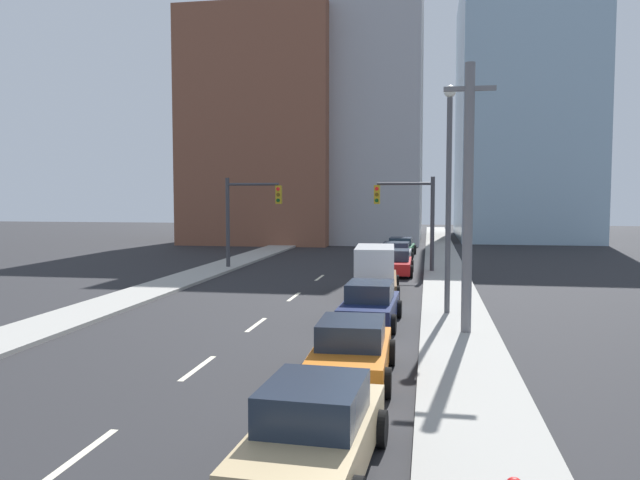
% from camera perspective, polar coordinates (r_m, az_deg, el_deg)
% --- Properties ---
extents(sidewalk_left, '(2.45, 88.69, 0.15)m').
position_cam_1_polar(sidewalk_left, '(47.41, -5.75, -1.34)').
color(sidewalk_left, '#9E9B93').
rests_on(sidewalk_left, ground).
extents(sidewalk_right, '(2.45, 88.69, 0.15)m').
position_cam_1_polar(sidewalk_right, '(45.67, 11.11, -1.59)').
color(sidewalk_right, '#9E9B93').
rests_on(sidewalk_right, ground).
extents(lane_stripe_at_8m, '(0.16, 2.40, 0.01)m').
position_cam_1_polar(lane_stripe_at_8m, '(12.08, -21.07, -17.88)').
color(lane_stripe_at_8m, beige).
rests_on(lane_stripe_at_8m, ground).
extents(lane_stripe_at_14m, '(0.16, 2.40, 0.01)m').
position_cam_1_polar(lane_stripe_at_14m, '(16.84, -11.10, -11.40)').
color(lane_stripe_at_14m, beige).
rests_on(lane_stripe_at_14m, ground).
extents(lane_stripe_at_20m, '(0.16, 2.40, 0.01)m').
position_cam_1_polar(lane_stripe_at_20m, '(21.99, -5.85, -7.70)').
color(lane_stripe_at_20m, beige).
rests_on(lane_stripe_at_20m, ground).
extents(lane_stripe_at_26m, '(0.16, 2.40, 0.01)m').
position_cam_1_polar(lane_stripe_at_26m, '(27.87, -2.40, -5.20)').
color(lane_stripe_at_26m, beige).
rests_on(lane_stripe_at_26m, ground).
extents(lane_stripe_at_32m, '(0.16, 2.40, 0.01)m').
position_cam_1_polar(lane_stripe_at_32m, '(34.31, -0.04, -3.47)').
color(lane_stripe_at_32m, beige).
rests_on(lane_stripe_at_32m, ground).
extents(building_brick_left, '(14.00, 16.00, 21.69)m').
position_cam_1_polar(building_brick_left, '(63.96, -4.60, 9.70)').
color(building_brick_left, brown).
rests_on(building_brick_left, ground).
extents(building_office_center, '(12.00, 20.00, 27.25)m').
position_cam_1_polar(building_office_center, '(66.62, 4.03, 11.89)').
color(building_office_center, '#A8A8AD').
rests_on(building_office_center, ground).
extents(building_glass_right, '(13.00, 20.00, 26.49)m').
position_cam_1_polar(building_glass_right, '(70.84, 17.92, 10.92)').
color(building_glass_right, '#99B7CC').
rests_on(building_glass_right, ground).
extents(traffic_signal_left, '(3.51, 0.35, 5.60)m').
position_cam_1_polar(traffic_signal_left, '(38.32, -7.00, 2.67)').
color(traffic_signal_left, '#38383D').
rests_on(traffic_signal_left, ground).
extents(traffic_signal_right, '(3.51, 0.35, 5.60)m').
position_cam_1_polar(traffic_signal_right, '(36.68, 8.67, 2.60)').
color(traffic_signal_right, '#38383D').
rests_on(traffic_signal_right, ground).
extents(utility_pole_right_mid, '(1.60, 0.32, 8.60)m').
position_cam_1_polar(utility_pole_right_mid, '(20.17, 13.38, 3.79)').
color(utility_pole_right_mid, slate).
rests_on(utility_pole_right_mid, ground).
extents(street_lamp, '(0.44, 0.44, 8.49)m').
position_cam_1_polar(street_lamp, '(23.40, 11.69, 5.03)').
color(street_lamp, '#4C4C51').
rests_on(street_lamp, ground).
extents(sedan_tan, '(2.18, 4.44, 1.51)m').
position_cam_1_polar(sedan_tan, '(10.40, -0.56, -17.22)').
color(sedan_tan, tan).
rests_on(sedan_tan, ground).
extents(sedan_orange, '(2.12, 4.43, 1.46)m').
position_cam_1_polar(sedan_orange, '(15.49, 2.89, -10.16)').
color(sedan_orange, orange).
rests_on(sedan_orange, ground).
extents(sedan_navy, '(2.09, 4.54, 1.49)m').
position_cam_1_polar(sedan_navy, '(21.87, 4.59, -5.97)').
color(sedan_navy, '#141E47').
rests_on(sedan_navy, ground).
extents(box_truck_brown, '(2.48, 6.09, 2.19)m').
position_cam_1_polar(box_truck_brown, '(28.63, 5.05, -2.90)').
color(box_truck_brown, brown).
rests_on(box_truck_brown, ground).
extents(sedan_red, '(2.04, 4.69, 1.43)m').
position_cam_1_polar(sedan_red, '(35.91, 6.94, -2.10)').
color(sedan_red, red).
rests_on(sedan_red, ground).
extents(sedan_silver, '(2.22, 4.56, 1.41)m').
position_cam_1_polar(sedan_silver, '(42.11, 6.96, -1.24)').
color(sedan_silver, '#B2B2BC').
rests_on(sedan_silver, ground).
extents(sedan_green, '(2.26, 4.48, 1.38)m').
position_cam_1_polar(sedan_green, '(47.47, 7.41, -0.66)').
color(sedan_green, '#1E6033').
rests_on(sedan_green, ground).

